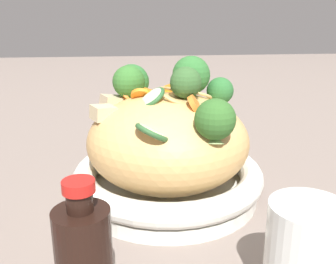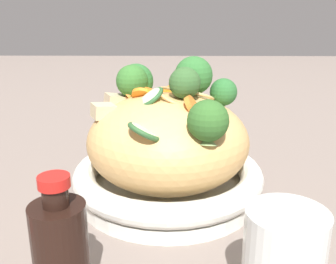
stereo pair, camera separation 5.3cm
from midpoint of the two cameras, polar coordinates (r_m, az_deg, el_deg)
ground_plane at (r=0.56m, az=2.71°, el=-9.17°), size 3.00×3.00×0.00m
serving_bowl at (r=0.55m, az=2.75°, el=-6.86°), size 0.26×0.26×0.05m
noodle_heap at (r=0.53m, az=2.86°, el=-1.31°), size 0.22×0.22×0.14m
broccoli_florets at (r=0.52m, az=3.80°, el=6.29°), size 0.20×0.18×0.09m
carrot_coins at (r=0.52m, az=1.90°, el=5.12°), size 0.10×0.11×0.03m
zucchini_slices at (r=0.46m, az=0.22°, el=2.31°), size 0.12×0.05×0.05m
chicken_chunks at (r=0.54m, az=-5.45°, el=3.75°), size 0.09×0.05×0.02m
soy_sauce_bottle at (r=0.37m, az=-11.07°, el=-16.57°), size 0.05×0.05×0.12m
drinking_glass at (r=0.38m, az=20.30°, el=-17.25°), size 0.07×0.07×0.10m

